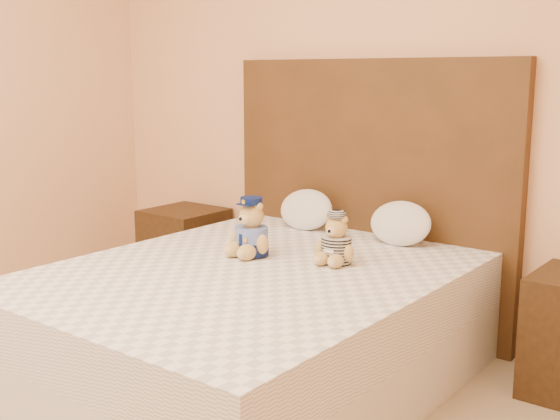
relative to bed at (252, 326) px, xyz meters
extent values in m
cube|color=#F0B583|center=(0.00, 1.05, 1.07)|extent=(4.00, 0.04, 2.70)
cube|color=white|center=(0.00, 0.00, -0.13)|extent=(1.60, 2.00, 0.30)
cube|color=white|center=(0.00, 0.00, 0.15)|extent=(1.60, 2.00, 0.25)
cube|color=#523218|center=(0.00, 1.01, 0.47)|extent=(1.75, 0.08, 1.50)
cube|color=#3D2613|center=(-1.25, 0.80, 0.00)|extent=(0.45, 0.45, 0.55)
ellipsoid|color=white|center=(-0.29, 0.83, 0.40)|extent=(0.34, 0.22, 0.24)
ellipsoid|color=white|center=(0.31, 0.83, 0.40)|extent=(0.34, 0.22, 0.24)
camera|label=1|loc=(1.99, -2.35, 1.15)|focal=45.00mm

